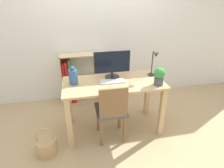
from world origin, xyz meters
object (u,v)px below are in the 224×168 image
Objects in this scene: chair at (112,110)px; basket at (46,145)px; vase at (73,76)px; bookshelf at (77,81)px; keyboard at (112,81)px; potted_plant at (159,76)px; monitor at (112,64)px; desk_lamp at (154,62)px.

chair reaches higher than basket.
basket is at bearing -177.53° from chair.
bookshelf is at bearing 87.52° from vase.
basket is at bearing -159.95° from keyboard.
bookshelf is 1.38m from basket.
chair is 0.95m from basket.
vase is 1.14m from potted_plant.
vase is 0.63× the size of basket.
potted_plant is 0.78m from chair.
monitor is 1.39× the size of desk_lamp.
desk_lamp reaches higher than keyboard.
monitor is 2.16× the size of potted_plant.
desk_lamp is at bearing 83.25° from potted_plant.
monitor is at bearing 74.16° from chair.
desk_lamp is (0.62, 0.06, 0.22)m from keyboard.
desk_lamp reaches higher than potted_plant.
potted_plant is at bearing -33.96° from monitor.
potted_plant reaches higher than bookshelf.
bookshelf is at bearing 117.63° from keyboard.
desk_lamp is (0.59, -0.10, 0.02)m from monitor.
bookshelf reaches higher than basket.
keyboard is 0.63m from potted_plant.
vase is (-0.56, -0.12, -0.10)m from monitor.
monitor is 0.58m from vase.
keyboard is 0.86× the size of basket.
bookshelf is 2.31× the size of basket.
chair is (-0.68, -0.32, -0.52)m from desk_lamp.
chair is 1.26m from bookshelf.
desk_lamp is at bearing 5.58° from keyboard.
basket is (-1.52, -0.13, -0.79)m from potted_plant.
monitor reaches higher than potted_plant.
vase is (-0.53, 0.04, 0.10)m from keyboard.
vase reaches higher than basket.
desk_lamp is at bearing -9.77° from monitor.
bookshelf is (-0.42, 1.19, -0.06)m from chair.
bookshelf is (0.04, 0.89, -0.46)m from vase.
monitor is 0.66m from chair.
vase is at bearing 42.94° from basket.
potted_plant is 1.72m from basket.
potted_plant is at bearing -12.86° from vase.
vase is 1.00m from bookshelf.
monitor is 0.56× the size of bookshelf.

